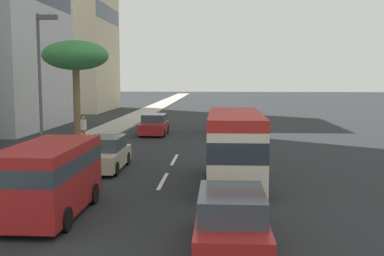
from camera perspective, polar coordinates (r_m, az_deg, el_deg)
name	(u,v)px	position (r m, az deg, el deg)	size (l,w,h in m)	color
ground_plane	(190,132)	(37.46, -0.30, -0.48)	(198.00, 198.00, 0.00)	#26282B
sidewalk_right	(108,130)	(38.48, -10.36, -0.29)	(162.00, 2.95, 0.15)	#B2ADA3
lane_stripe_mid	(163,181)	(19.99, -3.63, -6.55)	(3.20, 0.16, 0.01)	silver
lane_stripe_far	(174,160)	(25.01, -2.18, -3.92)	(3.20, 0.16, 0.01)	silver
minibus_lead	(235,145)	(19.24, 5.29, -2.12)	(6.81, 2.30, 2.98)	silver
car_second	(105,154)	(22.67, -10.70, -3.19)	(4.23, 1.85, 1.58)	beige
car_third	(224,123)	(37.00, 4.01, 0.61)	(4.17, 1.95, 1.62)	black
car_fourth	(154,125)	(35.60, -4.70, 0.36)	(4.09, 1.96, 1.60)	#A51E1E
van_fifth	(50,175)	(15.53, -17.18, -5.57)	(4.95, 2.19, 2.33)	#A51E1E
car_sixth	(231,221)	(12.22, 4.88, -11.40)	(4.48, 1.88, 1.58)	#A51E1E
pedestrian_mid_block	(84,128)	(30.89, -13.26, 0.01)	(0.34, 0.38, 1.78)	red
palm_tree	(76,57)	(31.53, -14.21, 8.54)	(4.31, 4.31, 6.68)	brown
street_lamp	(42,76)	(21.87, -18.07, 6.13)	(0.24, 0.97, 7.09)	#4C4C51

